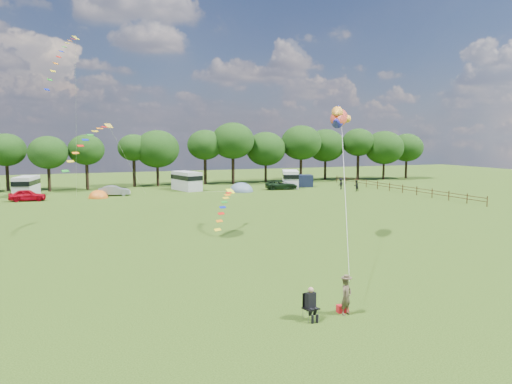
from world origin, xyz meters
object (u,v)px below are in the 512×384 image
object	(u,v)px
car_d	(282,185)
campervan_b	(26,186)
campervan_d	(290,178)
car_b	(114,191)
car_a	(27,195)
walker_a	(356,186)
campervan_c	(187,180)
kite_flyer	(346,296)
tent_orange	(98,198)
camp_chair	(310,300)
walker_b	(341,184)
tent_greyblue	(241,191)
fish_kite	(338,118)

from	to	relation	value
car_d	campervan_b	world-z (taller)	campervan_b
car_d	campervan_d	xyz separation A→B (m)	(2.33, 1.87, 0.77)
car_b	campervan_d	distance (m)	26.63
car_a	campervan_d	world-z (taller)	campervan_d
campervan_b	walker_a	size ratio (longest dim) A/B	3.55
campervan_d	car_d	bearing A→B (deg)	151.28
campervan_c	kite_flyer	bearing A→B (deg)	160.23
tent_orange	walker_a	size ratio (longest dim) A/B	1.73
tent_orange	campervan_d	bearing A→B (deg)	5.71
kite_flyer	walker_a	world-z (taller)	kite_flyer
kite_flyer	walker_a	distance (m)	51.66
kite_flyer	camp_chair	world-z (taller)	kite_flyer
car_a	car_b	distance (m)	10.71
car_b	walker_b	xyz separation A→B (m)	(32.60, -3.98, 0.16)
campervan_c	campervan_d	bearing A→B (deg)	-111.61
campervan_c	car_a	bearing A→B (deg)	90.13
campervan_b	walker_a	world-z (taller)	campervan_b
tent_greyblue	campervan_b	bearing A→B (deg)	169.62
campervan_c	walker_a	xyz separation A→B (m)	(22.58, -10.45, -0.67)
car_a	campervan_b	xyz separation A→B (m)	(-0.42, 5.76, 0.69)
tent_orange	tent_greyblue	world-z (taller)	tent_greyblue
tent_greyblue	tent_orange	bearing A→B (deg)	-178.84
car_b	camp_chair	size ratio (longest dim) A/B	2.67
campervan_b	camp_chair	world-z (taller)	campervan_b
campervan_b	tent_greyblue	xyz separation A→B (m)	(28.54, -5.23, -1.39)
car_a	walker_a	world-z (taller)	walker_a
car_a	walker_b	distance (m)	43.17
campervan_b	walker_b	xyz separation A→B (m)	(43.54, -7.78, -0.56)
car_a	fish_kite	size ratio (longest dim) A/B	1.21
car_b	camp_chair	bearing A→B (deg)	-169.21
car_b	tent_greyblue	distance (m)	17.67
campervan_b	fish_kite	distance (m)	46.99
car_a	campervan_c	distance (m)	21.87
walker_b	fish_kite	bearing A→B (deg)	24.33
car_a	campervan_d	size ratio (longest dim) A/B	0.73
camp_chair	kite_flyer	bearing A→B (deg)	-13.37
campervan_b	camp_chair	bearing A→B (deg)	-152.85
fish_kite	walker_a	xyz separation A→B (m)	(20.15, 28.59, -8.50)
tent_greyblue	fish_kite	xyz separation A→B (m)	(-4.48, -34.35, 9.28)
car_d	kite_flyer	size ratio (longest dim) A/B	2.99
car_d	tent_greyblue	distance (m)	6.73
campervan_d	car_b	bearing A→B (deg)	114.76
walker_a	walker_b	size ratio (longest dim) A/B	0.95
campervan_b	tent_greyblue	distance (m)	29.05
car_a	car_b	bearing A→B (deg)	-73.83
tent_orange	kite_flyer	world-z (taller)	kite_flyer
car_a	campervan_b	size ratio (longest dim) A/B	0.76
campervan_b	walker_a	bearing A→B (deg)	-91.45
kite_flyer	fish_kite	xyz separation A→B (m)	(8.14, 14.63, 8.48)
walker_b	camp_chair	bearing A→B (deg)	23.47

